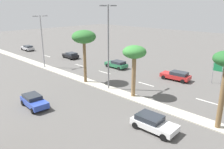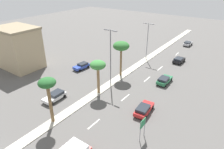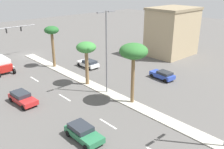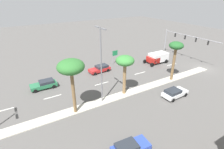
{
  "view_description": "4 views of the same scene",
  "coord_description": "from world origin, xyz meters",
  "views": [
    {
      "loc": [
        -20.59,
        4.58,
        11.14
      ],
      "look_at": [
        -1.97,
        22.49,
        3.14
      ],
      "focal_mm": 35.62,
      "sensor_mm": 36.0,
      "label": 1
    },
    {
      "loc": [
        21.36,
        -4.44,
        20.11
      ],
      "look_at": [
        0.67,
        24.78,
        2.46
      ],
      "focal_mm": 32.15,
      "sensor_mm": 36.0,
      "label": 2
    },
    {
      "loc": [
        21.03,
        49.38,
        14.94
      ],
      "look_at": [
        0.5,
        26.69,
        3.3
      ],
      "focal_mm": 40.06,
      "sensor_mm": 36.0,
      "label": 3
    },
    {
      "loc": [
        -20.48,
        35.68,
        15.35
      ],
      "look_at": [
        3.84,
        21.11,
        2.12
      ],
      "focal_mm": 28.48,
      "sensor_mm": 36.0,
      "label": 4
    }
  ],
  "objects": [
    {
      "name": "ground_plane",
      "position": [
        0.0,
        31.5,
        0.0
      ],
      "size": [
        160.0,
        160.0,
        0.0
      ],
      "primitive_type": "plane",
      "color": "#565451"
    },
    {
      "name": "lane_stripe_outboard",
      "position": [
        5.33,
        4.0,
        0.01
      ],
      "size": [
        0.2,
        2.8,
        0.01
      ],
      "primitive_type": "cube",
      "color": "silver",
      "rests_on": "ground"
    },
    {
      "name": "lane_stripe_left",
      "position": [
        5.33,
        13.44,
        0.01
      ],
      "size": [
        0.2,
        2.8,
        0.01
      ],
      "primitive_type": "cube",
      "color": "silver",
      "rests_on": "ground"
    },
    {
      "name": "lane_stripe_mid",
      "position": [
        5.33,
        22.48,
        0.01
      ],
      "size": [
        0.2,
        2.8,
        0.01
      ],
      "primitive_type": "cube",
      "color": "silver",
      "rests_on": "ground"
    },
    {
      "name": "lane_stripe_trailing",
      "position": [
        5.33,
        31.37,
        0.01
      ],
      "size": [
        0.2,
        2.8,
        0.01
      ],
      "primitive_type": "cube",
      "color": "silver",
      "rests_on": "ground"
    },
    {
      "name": "lane_stripe_front",
      "position": [
        5.33,
        38.37,
        0.01
      ],
      "size": [
        0.2,
        2.8,
        0.01
      ],
      "primitive_type": "cube",
      "color": "silver",
      "rests_on": "ground"
    },
    {
      "name": "traffic_signal_gantry",
      "position": [
        8.41,
        -0.78,
        4.32
      ],
      "size": [
        14.98,
        0.53,
        6.49
      ],
      "color": "gray",
      "rests_on": "ground"
    },
    {
      "name": "directional_road_sign",
      "position": [
        12.61,
        15.04,
        2.26
      ],
      "size": [
        0.1,
        1.42,
        3.17
      ],
      "color": "gray",
      "rests_on": "ground"
    },
    {
      "name": "palm_tree_right",
      "position": [
        -0.17,
        10.29,
        6.26
      ],
      "size": [
        2.53,
        2.53,
        7.35
      ],
      "color": "brown",
      "rests_on": "median_curb"
    },
    {
      "name": "palm_tree_center",
      "position": [
        0.31,
        20.91,
        5.53
      ],
      "size": [
        2.9,
        2.9,
        6.5
      ],
      "color": "olive",
      "rests_on": "median_curb"
    },
    {
      "name": "palm_tree_near",
      "position": [
        -0.37,
        29.61,
        6.73
      ],
      "size": [
        3.48,
        3.48,
        7.76
      ],
      "color": "brown",
      "rests_on": "median_curb"
    },
    {
      "name": "street_lamp_mid",
      "position": [
        0.08,
        25.13,
        6.58
      ],
      "size": [
        2.9,
        0.24,
        11.2
      ],
      "color": "slate",
      "rests_on": "median_curb"
    },
    {
      "name": "sedan_green_left",
      "position": [
        8.99,
        31.79,
        0.75
      ],
      "size": [
        2.05,
        4.39,
        1.4
      ],
      "color": "#287047",
      "rests_on": "ground"
    },
    {
      "name": "sedan_blue_center",
      "position": [
        -9.95,
        27.22,
        0.74
      ],
      "size": [
        2.15,
        4.14,
        1.37
      ],
      "color": "#2D47AD",
      "rests_on": "ground"
    },
    {
      "name": "sedan_white_near",
      "position": [
        -4.65,
        14.6,
        0.74
      ],
      "size": [
        2.18,
        4.31,
        1.37
      ],
      "color": "silver",
      "rests_on": "ground"
    },
    {
      "name": "sedan_red_front",
      "position": [
        10.19,
        20.24,
        0.76
      ],
      "size": [
        2.28,
        4.62,
        1.41
      ],
      "color": "red",
      "rests_on": "ground"
    },
    {
      "name": "box_truck",
      "position": [
        7.96,
        6.29,
        1.3
      ],
      "size": [
        2.77,
        5.66,
        2.36
      ],
      "color": "#B21E19",
      "rests_on": "ground"
    }
  ]
}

